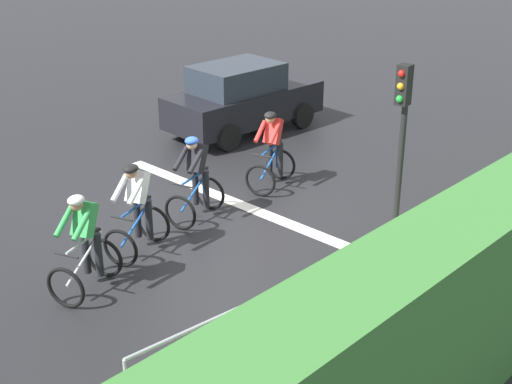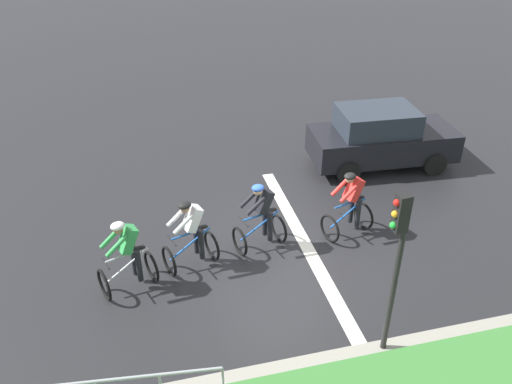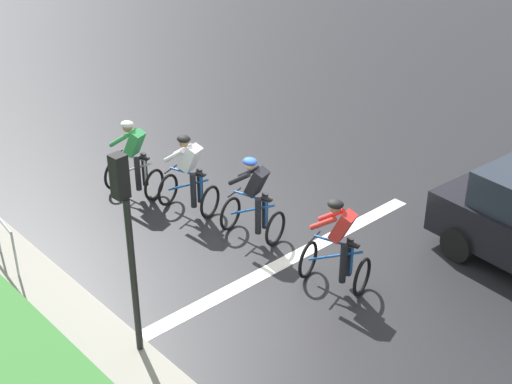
# 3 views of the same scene
# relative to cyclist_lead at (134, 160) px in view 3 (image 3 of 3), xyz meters

# --- Properties ---
(ground_plane) EXTENTS (80.00, 80.00, 0.00)m
(ground_plane) POSITION_rel_cyclist_lead_xyz_m (0.41, -3.32, -0.80)
(ground_plane) COLOR black
(road_marking_stop_line) EXTENTS (7.00, 0.30, 0.01)m
(road_marking_stop_line) POSITION_rel_cyclist_lead_xyz_m (0.41, -3.96, -0.79)
(road_marking_stop_line) COLOR silver
(road_marking_stop_line) RESTS_ON ground
(cyclist_lead) EXTENTS (1.01, 1.25, 1.66)m
(cyclist_lead) POSITION_rel_cyclist_lead_xyz_m (0.00, 0.00, 0.00)
(cyclist_lead) COLOR black
(cyclist_lead) RESTS_ON ground
(cyclist_second) EXTENTS (0.99, 1.24, 1.66)m
(cyclist_second) POSITION_rel_cyclist_lead_xyz_m (0.42, -1.34, 0.00)
(cyclist_second) COLOR black
(cyclist_second) RESTS_ON ground
(cyclist_mid) EXTENTS (0.94, 1.22, 1.66)m
(cyclist_mid) POSITION_rel_cyclist_lead_xyz_m (0.71, -2.94, 0.00)
(cyclist_mid) COLOR black
(cyclist_mid) RESTS_ON ground
(cyclist_fourth) EXTENTS (0.97, 1.23, 1.66)m
(cyclist_fourth) POSITION_rel_cyclist_lead_xyz_m (0.71, -5.06, 0.00)
(cyclist_fourth) COLOR black
(cyclist_fourth) RESTS_ON ground
(traffic_light_near_crossing) EXTENTS (0.21, 0.31, 3.34)m
(traffic_light_near_crossing) POSITION_rel_cyclist_lead_xyz_m (-2.83, -4.22, 1.43)
(traffic_light_near_crossing) COLOR black
(traffic_light_near_crossing) RESTS_ON ground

